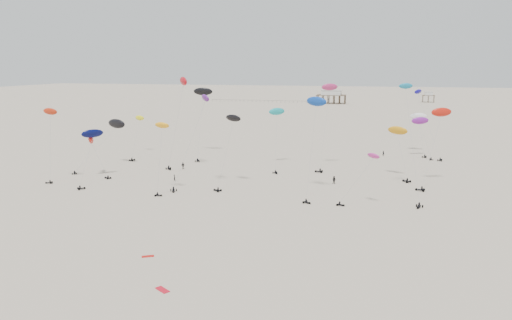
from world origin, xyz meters
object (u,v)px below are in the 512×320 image
(pavilion_small, at_px, (428,98))
(rig_4, at_px, (277,120))
(spectator_0, at_px, (175,181))
(rig_9, at_px, (327,110))
(rig_0, at_px, (195,128))
(pavilion_main, at_px, (331,98))

(pavilion_small, distance_m, rig_4, 270.65)
(rig_4, bearing_deg, spectator_0, 15.03)
(rig_9, xyz_separation_m, spectator_0, (-34.27, -23.41, -16.08))
(rig_4, distance_m, spectator_0, 34.57)
(pavilion_small, bearing_deg, rig_9, -100.14)
(pavilion_small, relative_size, rig_9, 0.39)
(rig_0, distance_m, rig_9, 39.30)
(rig_4, bearing_deg, pavilion_small, -138.85)
(pavilion_main, height_order, rig_0, rig_0)
(rig_0, relative_size, spectator_0, 11.52)
(rig_4, height_order, spectator_0, rig_4)
(pavilion_small, relative_size, spectator_0, 4.74)
(rig_4, height_order, rig_9, rig_9)
(spectator_0, bearing_deg, rig_4, -84.67)
(pavilion_small, bearing_deg, rig_0, -104.09)
(rig_0, height_order, rig_9, rig_9)
(rig_0, relative_size, rig_4, 1.18)
(pavilion_main, xyz_separation_m, rig_4, (8.64, -233.44, 8.73))
(rig_0, distance_m, rig_4, 32.90)
(rig_9, distance_m, spectator_0, 44.51)
(rig_0, height_order, rig_4, rig_0)
(pavilion_small, distance_m, spectator_0, 299.62)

